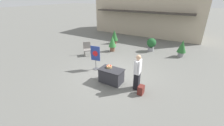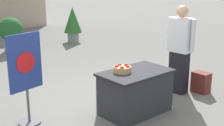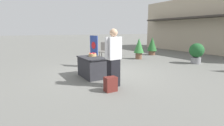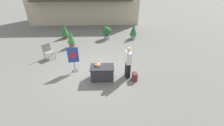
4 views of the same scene
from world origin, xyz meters
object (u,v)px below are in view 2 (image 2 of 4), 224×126
object	(u,v)px
backpack	(201,82)
potted_plant_far_right	(11,32)
person_visitor	(180,49)
apple_basket	(122,69)
potted_plant_near_left	(73,22)
display_table	(135,92)
poster_board	(26,76)

from	to	relation	value
backpack	potted_plant_far_right	distance (m)	6.11
person_visitor	potted_plant_far_right	world-z (taller)	person_visitor
apple_basket	potted_plant_near_left	xyz separation A→B (m)	(2.77, 5.59, -0.10)
display_table	person_visitor	xyz separation A→B (m)	(1.35, 0.12, 0.53)
display_table	potted_plant_near_left	distance (m)	6.27
apple_basket	person_visitor	xyz separation A→B (m)	(1.56, 0.00, 0.10)
display_table	potted_plant_far_right	world-z (taller)	potted_plant_far_right
apple_basket	potted_plant_near_left	size ratio (longest dim) A/B	0.24
poster_board	backpack	bearing A→B (deg)	63.55
person_visitor	backpack	bearing A→B (deg)	133.51
poster_board	potted_plant_far_right	size ratio (longest dim) A/B	1.39
potted_plant_near_left	potted_plant_far_right	distance (m)	2.27
display_table	potted_plant_near_left	world-z (taller)	potted_plant_near_left
apple_basket	poster_board	size ratio (longest dim) A/B	0.20
potted_plant_near_left	display_table	bearing A→B (deg)	-114.19
backpack	potted_plant_far_right	world-z (taller)	potted_plant_far_right
display_table	potted_plant_near_left	size ratio (longest dim) A/B	0.99
backpack	potted_plant_far_right	bearing A→B (deg)	103.38
backpack	potted_plant_near_left	world-z (taller)	potted_plant_near_left
display_table	backpack	bearing A→B (deg)	-6.29
backpack	potted_plant_far_right	xyz separation A→B (m)	(-1.41, 5.93, 0.40)
display_table	apple_basket	bearing A→B (deg)	150.17
apple_basket	poster_board	world-z (taller)	poster_board
apple_basket	potted_plant_far_right	world-z (taller)	potted_plant_far_right
backpack	potted_plant_far_right	size ratio (longest dim) A/B	0.40
apple_basket	backpack	distance (m)	2.02
display_table	poster_board	size ratio (longest dim) A/B	0.84
apple_basket	potted_plant_near_left	world-z (taller)	potted_plant_near_left
display_table	poster_board	distance (m)	1.84
apple_basket	poster_board	bearing A→B (deg)	153.43
apple_basket	person_visitor	size ratio (longest dim) A/B	0.17
display_table	potted_plant_near_left	bearing A→B (deg)	65.81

